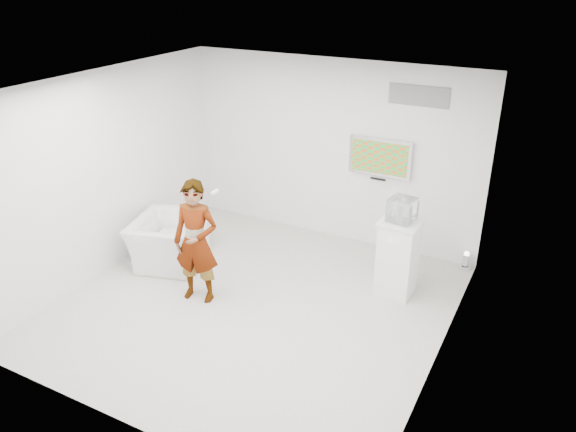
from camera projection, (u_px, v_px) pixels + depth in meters
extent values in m
cube|color=beige|center=(255.00, 304.00, 7.77)|extent=(5.00, 5.00, 0.01)
cube|color=#2B2B2D|center=(249.00, 88.00, 6.52)|extent=(5.00, 5.00, 0.01)
cube|color=silver|center=(332.00, 151.00, 9.16)|extent=(5.00, 0.01, 3.00)
cube|color=silver|center=(112.00, 302.00, 5.13)|extent=(5.00, 0.01, 3.00)
cube|color=silver|center=(106.00, 174.00, 8.20)|extent=(0.01, 5.00, 3.00)
cube|color=silver|center=(450.00, 248.00, 6.09)|extent=(0.01, 5.00, 3.00)
cube|color=silver|center=(380.00, 157.00, 8.73)|extent=(1.00, 0.08, 0.60)
cube|color=slate|center=(419.00, 96.00, 8.14)|extent=(0.90, 0.02, 0.30)
imported|color=white|center=(196.00, 242.00, 7.58)|extent=(0.71, 0.53, 1.75)
imported|color=white|center=(168.00, 241.00, 8.73)|extent=(1.26, 1.36, 0.74)
cube|color=white|center=(398.00, 257.00, 7.86)|extent=(0.56, 0.56, 1.12)
cylinder|color=white|center=(466.00, 261.00, 8.61)|extent=(0.18, 0.18, 0.28)
cube|color=white|center=(402.00, 210.00, 7.55)|extent=(0.38, 0.38, 0.33)
cube|color=white|center=(402.00, 213.00, 7.57)|extent=(0.10, 0.18, 0.24)
cube|color=white|center=(215.00, 192.00, 7.35)|extent=(0.04, 0.14, 0.04)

